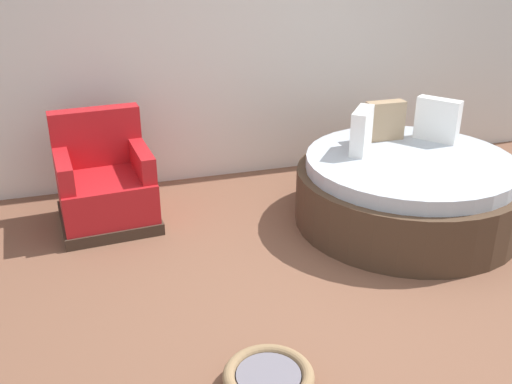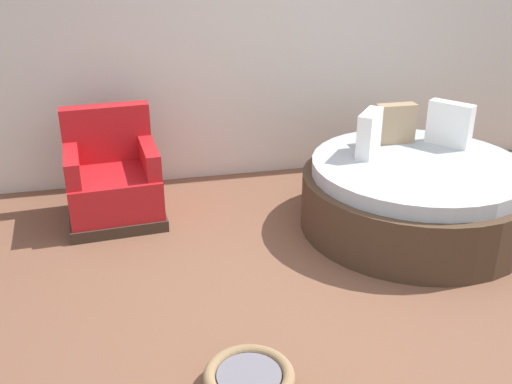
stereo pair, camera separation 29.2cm
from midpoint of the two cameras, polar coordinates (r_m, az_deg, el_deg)
name	(u,v)px [view 1 (the left image)]	position (r m, az deg, el deg)	size (l,w,h in m)	color
ground_plane	(332,300)	(4.14, 5.36, -10.49)	(8.00, 8.00, 0.02)	brown
back_wall	(236,33)	(5.83, -3.47, 15.16)	(8.00, 0.12, 2.85)	silver
round_daybed	(407,189)	(5.15, 12.87, 0.23)	(1.90, 1.90, 0.98)	#473323
red_armchair	(105,186)	(5.22, -16.02, 0.57)	(0.86, 0.86, 0.94)	#38281E
pet_basket	(268,379)	(3.39, -1.37, -17.79)	(0.51, 0.51, 0.13)	#8E704C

